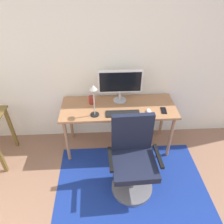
{
  "coord_description": "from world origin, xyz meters",
  "views": [
    {
      "loc": [
        -0.19,
        -0.45,
        2.34
      ],
      "look_at": [
        -0.09,
        1.59,
        0.82
      ],
      "focal_mm": 33.84,
      "sensor_mm": 36.0,
      "label": 1
    }
  ],
  "objects_px": {
    "cell_phone": "(164,110)",
    "office_chair": "(133,162)",
    "desk_lamp": "(94,95)",
    "keyboard": "(123,114)",
    "coffee_cup": "(92,100)",
    "desk": "(118,111)",
    "computer_mouse": "(149,111)",
    "monitor": "(120,83)"
  },
  "relations": [
    {
      "from": "keyboard",
      "to": "office_chair",
      "type": "distance_m",
      "value": 0.61
    },
    {
      "from": "computer_mouse",
      "to": "office_chair",
      "type": "bearing_deg",
      "value": -115.31
    },
    {
      "from": "desk",
      "to": "keyboard",
      "type": "bearing_deg",
      "value": -76.24
    },
    {
      "from": "desk_lamp",
      "to": "office_chair",
      "type": "distance_m",
      "value": 0.9
    },
    {
      "from": "cell_phone",
      "to": "office_chair",
      "type": "bearing_deg",
      "value": -123.68
    },
    {
      "from": "keyboard",
      "to": "office_chair",
      "type": "relative_size",
      "value": 0.43
    },
    {
      "from": "computer_mouse",
      "to": "desk_lamp",
      "type": "xyz_separation_m",
      "value": [
        -0.69,
        -0.02,
        0.28
      ]
    },
    {
      "from": "office_chair",
      "to": "desk",
      "type": "bearing_deg",
      "value": 97.62
    },
    {
      "from": "keyboard",
      "to": "coffee_cup",
      "type": "relative_size",
      "value": 3.95
    },
    {
      "from": "keyboard",
      "to": "coffee_cup",
      "type": "xyz_separation_m",
      "value": [
        -0.4,
        0.27,
        0.05
      ]
    },
    {
      "from": "desk",
      "to": "keyboard",
      "type": "xyz_separation_m",
      "value": [
        0.04,
        -0.17,
        0.08
      ]
    },
    {
      "from": "coffee_cup",
      "to": "office_chair",
      "type": "xyz_separation_m",
      "value": [
        0.47,
        -0.79,
        -0.36
      ]
    },
    {
      "from": "keyboard",
      "to": "office_chair",
      "type": "height_order",
      "value": "office_chair"
    },
    {
      "from": "desk",
      "to": "desk_lamp",
      "type": "distance_m",
      "value": 0.51
    },
    {
      "from": "cell_phone",
      "to": "office_chair",
      "type": "distance_m",
      "value": 0.79
    },
    {
      "from": "desk_lamp",
      "to": "cell_phone",
      "type": "bearing_deg",
      "value": 2.71
    },
    {
      "from": "desk",
      "to": "coffee_cup",
      "type": "relative_size",
      "value": 13.99
    },
    {
      "from": "keyboard",
      "to": "computer_mouse",
      "type": "xyz_separation_m",
      "value": [
        0.34,
        0.03,
        0.01
      ]
    },
    {
      "from": "cell_phone",
      "to": "desk_lamp",
      "type": "bearing_deg",
      "value": -171.91
    },
    {
      "from": "desk",
      "to": "office_chair",
      "type": "relative_size",
      "value": 1.54
    },
    {
      "from": "coffee_cup",
      "to": "desk_lamp",
      "type": "relative_size",
      "value": 0.25
    },
    {
      "from": "cell_phone",
      "to": "office_chair",
      "type": "relative_size",
      "value": 0.14
    },
    {
      "from": "desk_lamp",
      "to": "office_chair",
      "type": "height_order",
      "value": "desk_lamp"
    },
    {
      "from": "desk",
      "to": "computer_mouse",
      "type": "relative_size",
      "value": 14.66
    },
    {
      "from": "desk",
      "to": "coffee_cup",
      "type": "distance_m",
      "value": 0.39
    },
    {
      "from": "desk",
      "to": "office_chair",
      "type": "bearing_deg",
      "value": -80.34
    },
    {
      "from": "cell_phone",
      "to": "coffee_cup",
      "type": "bearing_deg",
      "value": 171.72
    },
    {
      "from": "desk",
      "to": "computer_mouse",
      "type": "bearing_deg",
      "value": -20.5
    },
    {
      "from": "monitor",
      "to": "office_chair",
      "type": "distance_m",
      "value": 1.02
    },
    {
      "from": "computer_mouse",
      "to": "cell_phone",
      "type": "distance_m",
      "value": 0.2
    },
    {
      "from": "computer_mouse",
      "to": "office_chair",
      "type": "distance_m",
      "value": 0.69
    },
    {
      "from": "coffee_cup",
      "to": "cell_phone",
      "type": "height_order",
      "value": "coffee_cup"
    },
    {
      "from": "monitor",
      "to": "office_chair",
      "type": "height_order",
      "value": "monitor"
    },
    {
      "from": "coffee_cup",
      "to": "cell_phone",
      "type": "bearing_deg",
      "value": -13.67
    },
    {
      "from": "cell_phone",
      "to": "keyboard",
      "type": "bearing_deg",
      "value": -169.94
    },
    {
      "from": "coffee_cup",
      "to": "desk_lamp",
      "type": "height_order",
      "value": "desk_lamp"
    },
    {
      "from": "desk",
      "to": "desk_lamp",
      "type": "height_order",
      "value": "desk_lamp"
    },
    {
      "from": "monitor",
      "to": "desk_lamp",
      "type": "bearing_deg",
      "value": -137.51
    },
    {
      "from": "keyboard",
      "to": "cell_phone",
      "type": "relative_size",
      "value": 3.07
    },
    {
      "from": "desk_lamp",
      "to": "office_chair",
      "type": "xyz_separation_m",
      "value": [
        0.43,
        -0.52,
        -0.6
      ]
    },
    {
      "from": "computer_mouse",
      "to": "coffee_cup",
      "type": "height_order",
      "value": "coffee_cup"
    },
    {
      "from": "keyboard",
      "to": "cell_phone",
      "type": "height_order",
      "value": "keyboard"
    }
  ]
}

